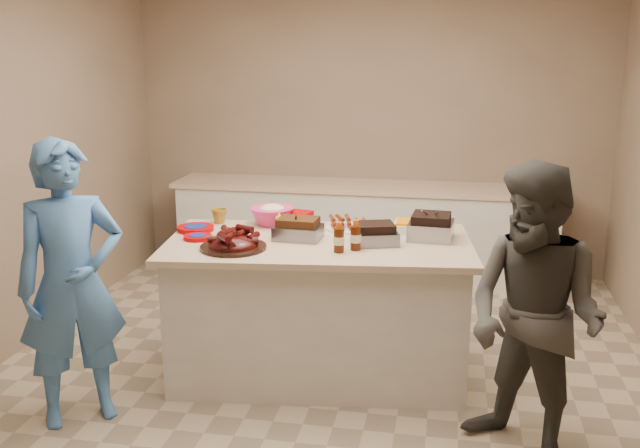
% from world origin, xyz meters
% --- Properties ---
extents(room, '(4.50, 5.00, 2.70)m').
position_xyz_m(room, '(0.00, 0.00, 0.00)').
color(room, '#8D765F').
rests_on(room, ground).
extents(back_counter, '(3.60, 0.64, 0.90)m').
position_xyz_m(back_counter, '(0.00, 2.20, 0.45)').
color(back_counter, silver).
rests_on(back_counter, ground).
extents(island, '(2.08, 1.26, 0.93)m').
position_xyz_m(island, '(-0.03, 0.09, 0.00)').
color(island, silver).
rests_on(island, ground).
extents(rib_platter, '(0.42, 0.42, 0.17)m').
position_xyz_m(rib_platter, '(-0.52, -0.19, 0.93)').
color(rib_platter, '#400908').
rests_on(rib_platter, island).
extents(pulled_pork_tray, '(0.31, 0.24, 0.09)m').
position_xyz_m(pulled_pork_tray, '(-0.17, 0.11, 0.93)').
color(pulled_pork_tray, '#47230F').
rests_on(pulled_pork_tray, island).
extents(brisket_tray, '(0.33, 0.30, 0.08)m').
position_xyz_m(brisket_tray, '(0.33, 0.09, 0.93)').
color(brisket_tray, black).
rests_on(brisket_tray, island).
extents(roasting_pan, '(0.30, 0.30, 0.11)m').
position_xyz_m(roasting_pan, '(0.68, 0.28, 0.93)').
color(roasting_pan, gray).
rests_on(roasting_pan, island).
extents(coleslaw_bowl, '(0.34, 0.34, 0.21)m').
position_xyz_m(coleslaw_bowl, '(-0.44, 0.44, 0.93)').
color(coleslaw_bowl, '#D62C72').
rests_on(coleslaw_bowl, island).
extents(sausage_plate, '(0.41, 0.41, 0.05)m').
position_xyz_m(sausage_plate, '(0.12, 0.42, 0.93)').
color(sausage_plate, silver).
rests_on(sausage_plate, island).
extents(mac_cheese_dish, '(0.31, 0.23, 0.08)m').
position_xyz_m(mac_cheese_dish, '(0.58, 0.43, 0.93)').
color(mac_cheese_dish, orange).
rests_on(mac_cheese_dish, island).
extents(bbq_bottle_a, '(0.07, 0.07, 0.19)m').
position_xyz_m(bbq_bottle_a, '(0.23, -0.08, 0.93)').
color(bbq_bottle_a, '#3A1505').
rests_on(bbq_bottle_a, island).
extents(bbq_bottle_b, '(0.07, 0.07, 0.19)m').
position_xyz_m(bbq_bottle_b, '(0.14, -0.15, 0.93)').
color(bbq_bottle_b, '#3A1505').
rests_on(bbq_bottle_b, island).
extents(mustard_bottle, '(0.05, 0.05, 0.13)m').
position_xyz_m(mustard_bottle, '(-0.35, 0.28, 0.93)').
color(mustard_bottle, yellow).
rests_on(mustard_bottle, island).
extents(sauce_bowl, '(0.14, 0.06, 0.13)m').
position_xyz_m(sauce_bowl, '(-0.21, 0.32, 0.93)').
color(sauce_bowl, silver).
rests_on(sauce_bowl, island).
extents(plate_stack_large, '(0.28, 0.28, 0.03)m').
position_xyz_m(plate_stack_large, '(-0.91, 0.19, 0.93)').
color(plate_stack_large, '#9E0003').
rests_on(plate_stack_large, island).
extents(plate_stack_small, '(0.21, 0.21, 0.03)m').
position_xyz_m(plate_stack_small, '(-0.82, -0.02, 0.93)').
color(plate_stack_small, '#9E0003').
rests_on(plate_stack_small, island).
extents(plastic_cup, '(0.12, 0.12, 0.11)m').
position_xyz_m(plastic_cup, '(-0.82, 0.41, 0.93)').
color(plastic_cup, '#8C621A').
rests_on(plastic_cup, island).
extents(basket_stack, '(0.22, 0.18, 0.10)m').
position_xyz_m(basket_stack, '(-0.26, 0.48, 0.93)').
color(basket_stack, '#9E0003').
rests_on(basket_stack, island).
extents(guest_blue, '(1.51, 1.70, 0.40)m').
position_xyz_m(guest_blue, '(-1.32, -0.75, 0.00)').
color(guest_blue, '#477CC3').
rests_on(guest_blue, ground).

